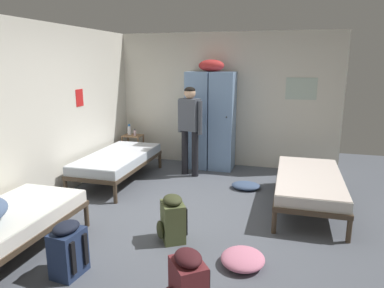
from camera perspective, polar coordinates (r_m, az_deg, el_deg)
ground_plane at (r=4.81m, az=-0.86°, el=-11.77°), size 8.33×8.33×0.00m
room_backdrop at (r=5.94m, az=-8.45°, el=5.91°), size 4.35×5.26×2.58m
locker_bank at (r=6.75m, az=3.05°, el=4.15°), size 0.90×0.55×2.07m
shelf_unit at (r=7.31m, az=-9.54°, el=-0.28°), size 0.38×0.30×0.57m
bed_right at (r=5.24m, az=18.44°, el=-5.88°), size 0.90×1.90×0.49m
bed_left_rear at (r=6.20m, az=-11.95°, el=-2.51°), size 0.90×1.90×0.49m
bed_left_front at (r=4.22m, az=-28.72°, el=-11.61°), size 0.90×1.90×0.49m
person_traveler at (r=6.25m, az=-0.34°, el=3.43°), size 0.49×0.30×1.60m
water_bottle at (r=7.30m, az=-10.14°, el=2.25°), size 0.07×0.07×0.22m
lotion_bottle at (r=7.19m, az=-9.26°, el=1.83°), size 0.05×0.05×0.14m
backpack_maroon at (r=3.10m, az=-0.82°, el=-21.78°), size 0.42×0.41×0.55m
backpack_navy at (r=3.75m, az=-19.57°, el=-15.89°), size 0.36×0.34×0.55m
backpack_olive at (r=4.15m, az=-3.27°, el=-12.10°), size 0.41×0.40×0.55m
clothes_pile_denim at (r=5.86m, az=8.75°, el=-6.69°), size 0.47×0.37×0.10m
clothes_pile_pink at (r=3.82m, az=8.25°, el=-17.95°), size 0.45×0.49×0.14m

